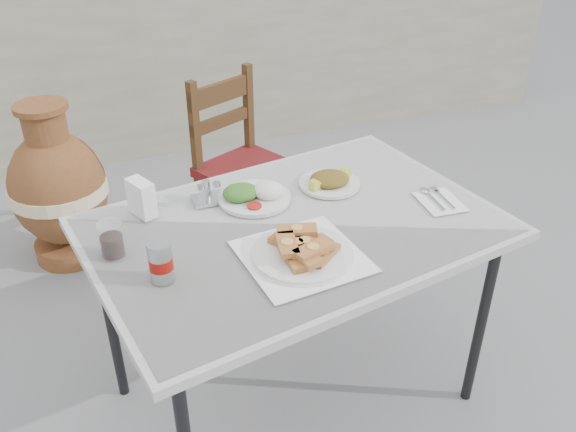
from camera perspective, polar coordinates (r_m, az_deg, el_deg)
name	(u,v)px	position (r m, az deg, el deg)	size (l,w,h in m)	color
ground	(286,414)	(2.40, -0.15, -18.01)	(80.00, 80.00, 0.00)	slate
cafe_table	(295,237)	(1.98, 0.69, -2.02)	(1.42, 1.09, 0.78)	black
pide_plate	(302,248)	(1.78, 1.32, -3.01)	(0.37, 0.37, 0.07)	white
salad_rice_plate	(254,194)	(2.07, -3.24, 2.05)	(0.25, 0.25, 0.06)	silver
salad_chopped_plate	(330,181)	(2.17, 3.92, 3.32)	(0.22, 0.22, 0.05)	silver
soda_can	(161,261)	(1.71, -11.82, -4.17)	(0.07, 0.07, 0.12)	#BCBCC1
cola_glass	(112,241)	(1.85, -16.16, -2.29)	(0.08, 0.08, 0.11)	white
napkin_holder	(142,198)	(2.03, -13.54, 1.66)	(0.09, 0.11, 0.12)	white
condiment_caddy	(208,195)	(2.08, -7.47, 2.00)	(0.11, 0.09, 0.08)	silver
cutlery_napkin	(437,199)	(2.14, 13.81, 1.53)	(0.14, 0.19, 0.01)	white
chair	(243,166)	(3.00, -4.23, 4.69)	(0.54, 0.54, 0.91)	#3E2911
terracotta_urn	(59,189)	(3.18, -20.65, 2.34)	(0.47, 0.47, 0.82)	brown
back_wall	(151,64)	(4.18, -12.70, 13.71)	(6.00, 0.25, 1.20)	#A79F8B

